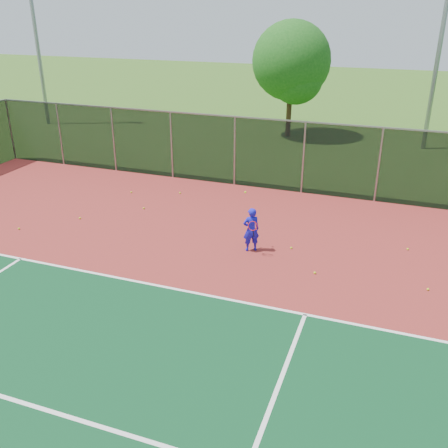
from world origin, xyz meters
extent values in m
plane|color=#2F5819|center=(0.00, 0.00, 0.00)|extent=(120.00, 120.00, 0.00)
cube|color=maroon|center=(0.00, 2.00, 0.01)|extent=(30.00, 20.00, 0.02)
cube|color=white|center=(2.00, 3.00, 0.03)|extent=(22.00, 0.10, 0.00)
cube|color=black|center=(0.00, 12.00, 1.52)|extent=(30.00, 0.04, 3.00)
cube|color=gray|center=(0.00, 12.00, 3.02)|extent=(30.00, 0.06, 0.06)
imported|color=#1715C5|center=(-0.41, 6.05, 0.75)|extent=(0.64, 0.58, 1.46)
cylinder|color=black|center=(-0.26, 5.80, 0.75)|extent=(0.03, 0.15, 0.27)
torus|color=#A51414|center=(-0.26, 5.70, 1.05)|extent=(0.30, 0.13, 0.29)
sphere|color=#BEE61A|center=(-0.66, 6.15, 1.95)|extent=(0.07, 0.07, 0.07)
sphere|color=#BEE61A|center=(1.84, 5.21, 0.06)|extent=(0.07, 0.07, 0.07)
sphere|color=#BEE61A|center=(4.97, 5.36, 0.06)|extent=(0.07, 0.07, 0.07)
sphere|color=#BEE61A|center=(0.81, 6.59, 0.06)|extent=(0.07, 0.07, 0.07)
sphere|color=#BEE61A|center=(-8.60, 4.80, 0.06)|extent=(0.07, 0.07, 0.07)
sphere|color=#BEE61A|center=(-5.37, 8.03, 0.06)|extent=(0.07, 0.07, 0.07)
sphere|color=#BEE61A|center=(-6.74, 9.47, 0.06)|extent=(0.07, 0.07, 0.07)
sphere|color=#BEE61A|center=(-4.77, 10.08, 0.06)|extent=(0.07, 0.07, 0.07)
sphere|color=#BEE61A|center=(4.38, 7.80, 0.06)|extent=(0.07, 0.07, 0.07)
sphere|color=#BEE61A|center=(-7.13, 6.34, 0.06)|extent=(0.07, 0.07, 0.07)
cylinder|color=gray|center=(-18.76, 19.49, 5.92)|extent=(0.24, 0.24, 11.83)
cylinder|color=gray|center=(4.88, 21.36, 5.92)|extent=(0.24, 0.24, 11.83)
cylinder|color=#331F12|center=(-2.86, 21.62, 1.27)|extent=(0.30, 0.30, 2.54)
sphere|color=#174E14|center=(-2.86, 21.62, 4.38)|extent=(4.52, 4.52, 4.52)
sphere|color=#174E14|center=(-2.46, 21.32, 3.53)|extent=(3.11, 3.11, 3.11)
camera|label=1|loc=(3.72, -7.83, 7.31)|focal=40.00mm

